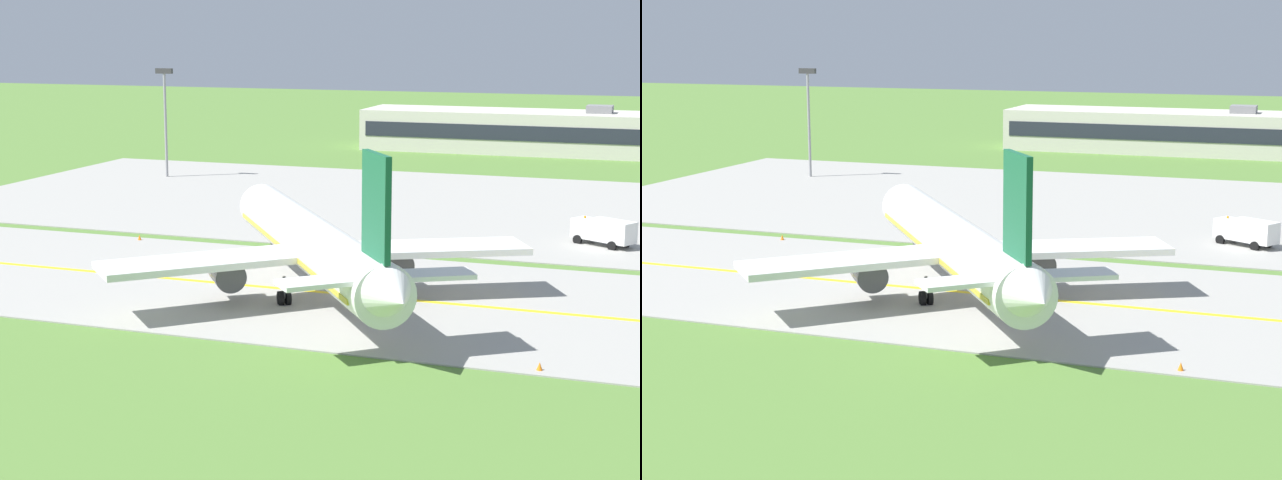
{
  "view_description": "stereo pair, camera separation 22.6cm",
  "coord_description": "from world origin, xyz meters",
  "views": [
    {
      "loc": [
        23.41,
        -72.95,
        20.1
      ],
      "look_at": [
        -3.19,
        0.87,
        4.0
      ],
      "focal_mm": 58.37,
      "sensor_mm": 36.0,
      "label": 1
    },
    {
      "loc": [
        23.63,
        -72.88,
        20.1
      ],
      "look_at": [
        -3.19,
        0.87,
        4.0
      ],
      "focal_mm": 58.37,
      "sensor_mm": 36.0,
      "label": 2
    }
  ],
  "objects": [
    {
      "name": "apron_pad",
      "position": [
        10.0,
        42.0,
        0.05
      ],
      "size": [
        140.0,
        52.0,
        0.1
      ],
      "primitive_type": "cube",
      "color": "#9E9B93",
      "rests_on": "ground"
    },
    {
      "name": "service_truck_baggage",
      "position": [
        16.12,
        25.33,
        1.53
      ],
      "size": [
        6.22,
        4.77,
        2.6
      ],
      "color": "silver",
      "rests_on": "ground"
    },
    {
      "name": "taxiway_strip",
      "position": [
        0.0,
        0.0,
        0.05
      ],
      "size": [
        240.0,
        28.0,
        0.1
      ],
      "primitive_type": "cube",
      "color": "#9E9B93",
      "rests_on": "ground"
    },
    {
      "name": "airplane_lead",
      "position": [
        -2.91,
        -1.53,
        4.13
      ],
      "size": [
        28.85,
        34.2,
        12.7
      ],
      "color": "white",
      "rests_on": "ground"
    },
    {
      "name": "traffic_cone_near_edge",
      "position": [
        -25.93,
        12.91,
        0.3
      ],
      "size": [
        0.44,
        0.44,
        0.6
      ],
      "primitive_type": "cone",
      "color": "orange",
      "rests_on": "ground"
    },
    {
      "name": "ground_plane",
      "position": [
        0.0,
        0.0,
        0.0
      ],
      "size": [
        500.0,
        500.0,
        0.0
      ],
      "primitive_type": "plane",
      "color": "#517A33"
    },
    {
      "name": "apron_light_mast",
      "position": [
        -43.88,
        52.2,
        9.33
      ],
      "size": [
        2.4,
        0.5,
        14.7
      ],
      "color": "gray",
      "rests_on": "ground"
    },
    {
      "name": "terminal_building",
      "position": [
        -1.79,
        98.44,
        3.35
      ],
      "size": [
        54.29,
        13.66,
        7.88
      ],
      "color": "beige",
      "rests_on": "ground"
    },
    {
      "name": "traffic_cone_mid_edge",
      "position": [
        15.71,
        -13.08,
        0.3
      ],
      "size": [
        0.44,
        0.44,
        0.6
      ],
      "primitive_type": "cone",
      "color": "orange",
      "rests_on": "ground"
    },
    {
      "name": "taxiway_centreline",
      "position": [
        0.0,
        0.0,
        0.11
      ],
      "size": [
        220.0,
        0.6,
        0.01
      ],
      "primitive_type": "cube",
      "color": "yellow",
      "rests_on": "taxiway_strip"
    }
  ]
}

